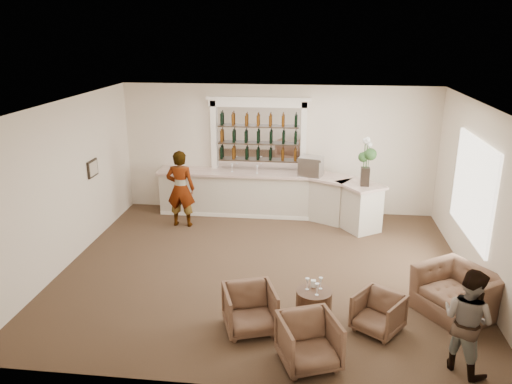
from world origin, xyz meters
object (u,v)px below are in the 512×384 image
guest (468,321)px  armchair_far (457,293)px  armchair_right (378,313)px  espresso_machine (311,166)px  armchair_center (309,342)px  cocktail_table (314,304)px  bar_counter (270,195)px  armchair_left (250,309)px  flower_vase (366,159)px  sommelier (181,189)px

guest → armchair_far: 1.55m
armchair_right → espresso_machine: espresso_machine is taller
guest → armchair_center: bearing=52.7°
cocktail_table → armchair_right: bearing=-14.2°
bar_counter → guest: guest is taller
armchair_left → flower_vase: bearing=45.4°
sommelier → armchair_left: (2.24, -4.26, -0.58)m
armchair_far → cocktail_table: bearing=-115.4°
bar_counter → cocktail_table: bar_counter is taller
guest → flower_vase: bearing=-30.4°
sommelier → armchair_left: size_ratio=2.33×
bar_counter → armchair_right: 5.39m
espresso_machine → guest: bearing=-52.1°
guest → bar_counter: bearing=-11.8°
flower_vase → armchair_left: bearing=-115.7°
cocktail_table → armchair_left: armchair_left is taller
armchair_right → armchair_center: bearing=-103.1°
armchair_far → flower_vase: bearing=164.8°
bar_counter → armchair_right: bearing=-66.0°
guest → espresso_machine: espresso_machine is taller
armchair_center → armchair_far: size_ratio=0.68×
sommelier → armchair_center: 5.97m
armchair_far → armchair_left: bearing=-110.6°
bar_counter → armchair_center: bar_counter is taller
armchair_right → espresso_machine: size_ratio=1.28×
flower_vase → armchair_right: bearing=-91.2°
cocktail_table → armchair_left: size_ratio=0.74×
bar_counter → guest: size_ratio=3.70×
cocktail_table → armchair_far: (2.39, 0.41, 0.14)m
sommelier → armchair_right: 5.91m
armchair_right → armchair_far: (1.37, 0.67, 0.07)m
armchair_far → flower_vase: size_ratio=1.05×
bar_counter → armchair_far: size_ratio=4.75×
cocktail_table → armchair_far: armchair_far is taller
bar_counter → armchair_center: bearing=-79.4°
armchair_left → armchair_center: size_ratio=1.00×
armchair_right → cocktail_table: bearing=-159.2°
bar_counter → espresso_machine: 1.31m
cocktail_table → espresso_machine: (-0.14, 4.61, 1.13)m
armchair_far → bar_counter: bearing=-175.2°
sommelier → armchair_right: size_ratio=2.70×
armchair_left → armchair_right: (2.03, 0.21, -0.05)m
armchair_center → cocktail_table: bearing=65.5°
armchair_far → espresso_machine: size_ratio=2.21×
armchair_left → armchair_right: bearing=-12.9°
guest → armchair_left: bearing=37.6°
flower_vase → bar_counter: bearing=162.3°
cocktail_table → armchair_right: armchair_right is taller
armchair_left → guest: bearing=-29.7°
bar_counter → espresso_machine: size_ratio=10.49×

